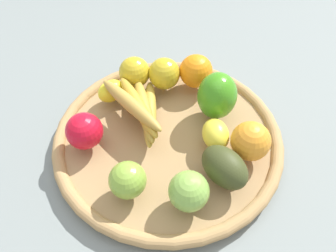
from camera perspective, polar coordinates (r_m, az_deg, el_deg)
The scene contains 14 objects.
ground_plane at distance 0.69m, azimuth -0.00°, elevation -2.94°, with size 2.40×2.40×0.00m, color slate.
basket at distance 0.68m, azimuth -0.00°, elevation -2.05°, with size 0.46×0.46×0.03m.
banana_bunch at distance 0.67m, azimuth -4.69°, elevation 3.12°, with size 0.18×0.13×0.07m.
apple_4 at distance 0.75m, azimuth -5.76°, elevation 9.15°, with size 0.07×0.07×0.07m, color gold.
apple_0 at distance 0.57m, azimuth -6.94°, elevation -9.17°, with size 0.06×0.06×0.06m, color #7FA737.
lemon_0 at distance 0.73m, azimuth -9.71°, elevation 5.94°, with size 0.06×0.05×0.05m, color yellow.
bell_pepper at distance 0.67m, azimuth 8.41°, elevation 5.16°, with size 0.09×0.08×0.10m, color #3C891A.
apple_2 at distance 0.74m, azimuth -0.64°, elevation 8.96°, with size 0.07×0.07×0.07m, color gold.
orange_1 at distance 0.62m, azimuth 13.96°, elevation -2.51°, with size 0.07×0.07×0.07m, color orange.
avocado at distance 0.59m, azimuth 9.66°, elevation -6.95°, with size 0.09×0.06×0.06m, color #363C1B.
orange_0 at distance 0.74m, azimuth 4.81°, elevation 9.36°, with size 0.07×0.07×0.07m, color orange.
apple_1 at distance 0.55m, azimuth 3.58°, elevation -11.08°, with size 0.07×0.07×0.07m, color #7BA944.
apple_3 at distance 0.64m, azimuth -14.13°, elevation -0.84°, with size 0.07×0.07×0.07m, color red.
lemon_1 at distance 0.64m, azimuth 8.14°, elevation -1.42°, with size 0.07×0.05×0.05m, color yellow.
Camera 1 is at (-0.38, 0.18, 0.55)m, focal length 35.58 mm.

